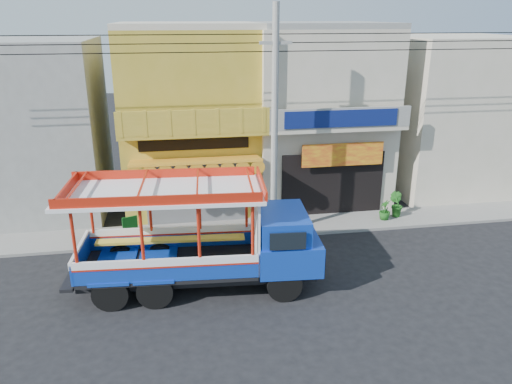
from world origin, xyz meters
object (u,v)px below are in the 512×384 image
(utility_pole, at_px, (279,113))
(songthaew_truck, at_px, (215,237))
(green_sign, at_px, (130,229))
(potted_plant_b, at_px, (396,204))
(potted_plant_c, at_px, (385,210))

(utility_pole, distance_m, songthaew_truck, 5.67)
(green_sign, bearing_deg, utility_pole, -4.20)
(green_sign, height_order, potted_plant_b, potted_plant_b)
(green_sign, bearing_deg, songthaew_truck, -53.77)
(green_sign, bearing_deg, potted_plant_b, 2.11)
(potted_plant_b, bearing_deg, songthaew_truck, 87.95)
(utility_pole, relative_size, green_sign, 30.46)
(songthaew_truck, bearing_deg, potted_plant_c, 28.76)
(potted_plant_c, bearing_deg, songthaew_truck, -51.07)
(potted_plant_c, bearing_deg, potted_plant_b, 124.68)
(songthaew_truck, distance_m, potted_plant_c, 8.94)
(songthaew_truck, bearing_deg, utility_pole, 52.38)
(songthaew_truck, bearing_deg, potted_plant_b, 28.46)
(songthaew_truck, height_order, green_sign, songthaew_truck)
(potted_plant_b, distance_m, potted_plant_c, 0.70)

